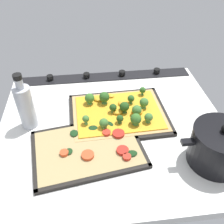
# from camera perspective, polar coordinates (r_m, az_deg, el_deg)

# --- Properties ---
(ground_plane) EXTENTS (0.81, 0.73, 0.03)m
(ground_plane) POSITION_cam_1_polar(r_m,az_deg,el_deg) (0.92, 0.29, -3.74)
(ground_plane) COLOR silver
(stove_control_panel) EXTENTS (0.78, 0.07, 0.03)m
(stove_control_panel) POSITION_cam_1_polar(r_m,az_deg,el_deg) (1.16, -1.72, 8.12)
(stove_control_panel) COLOR black
(stove_control_panel) RESTS_ON ground_plane
(baking_tray_front) EXTENTS (0.37, 0.29, 0.01)m
(baking_tray_front) POSITION_cam_1_polar(r_m,az_deg,el_deg) (0.95, 1.44, -0.63)
(baking_tray_front) COLOR black
(baking_tray_front) RESTS_ON ground_plane
(broccoli_pizza) EXTENTS (0.34, 0.27, 0.06)m
(broccoli_pizza) POSITION_cam_1_polar(r_m,az_deg,el_deg) (0.93, 1.64, 0.18)
(broccoli_pizza) COLOR tan
(broccoli_pizza) RESTS_ON baking_tray_front
(baking_tray_back) EXTENTS (0.38, 0.30, 0.01)m
(baking_tray_back) POSITION_cam_1_polar(r_m,az_deg,el_deg) (0.83, -5.50, -8.43)
(baking_tray_back) COLOR black
(baking_tray_back) RESTS_ON ground_plane
(veggie_pizza_back) EXTENTS (0.35, 0.27, 0.02)m
(veggie_pizza_back) POSITION_cam_1_polar(r_m,az_deg,el_deg) (0.82, -5.07, -8.05)
(veggie_pizza_back) COLOR tan
(veggie_pizza_back) RESTS_ON baking_tray_back
(cooking_pot) EXTENTS (0.24, 0.17, 0.15)m
(cooking_pot) POSITION_cam_1_polar(r_m,az_deg,el_deg) (0.81, 22.99, -7.20)
(cooking_pot) COLOR black
(cooking_pot) RESTS_ON ground_plane
(oil_bottle) EXTENTS (0.06, 0.06, 0.21)m
(oil_bottle) POSITION_cam_1_polar(r_m,az_deg,el_deg) (0.90, -18.99, 1.29)
(oil_bottle) COLOR #B7BCC6
(oil_bottle) RESTS_ON ground_plane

